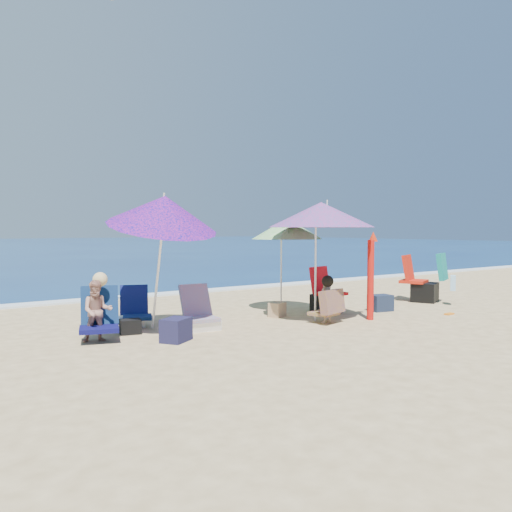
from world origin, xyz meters
TOP-DOWN VIEW (x-y plane):
  - ground at (0.00, 0.00)m, footprint 120.00×120.00m
  - foam at (0.00, 5.10)m, footprint 120.00×0.50m
  - umbrella_turquoise at (0.60, 0.39)m, footprint 2.31×2.31m
  - umbrella_striped at (0.78, 1.53)m, footprint 1.70×1.70m
  - umbrella_blue at (-2.02, 0.88)m, footprint 1.63×1.69m
  - furled_umbrella at (1.41, 0.01)m, footprint 0.26×0.20m
  - chair_navy at (-2.14, 1.82)m, footprint 0.65×0.76m
  - chair_rainbow at (-1.40, 0.96)m, footprint 0.56×0.67m
  - camp_chair_left at (1.27, 0.98)m, footprint 0.57×0.63m
  - camp_chair_right at (4.00, 0.82)m, footprint 0.89×1.32m
  - person_center at (0.57, 0.18)m, footprint 0.57×0.57m
  - person_left at (-2.96, 1.02)m, footprint 0.72×0.81m
  - bag_navy_a at (-2.09, 0.38)m, footprint 0.51×0.48m
  - bag_black_a at (-2.42, 1.23)m, footprint 0.33×0.27m
  - bag_tan at (0.27, 1.16)m, footprint 0.36×0.31m
  - bag_navy_b at (2.26, 0.54)m, footprint 0.45×0.37m
  - orange_item at (2.95, -0.47)m, footprint 0.21×0.10m

SIDE VIEW (x-z plane):
  - ground at x=0.00m, z-range 0.00..0.00m
  - orange_item at x=2.95m, z-range 0.00..0.03m
  - foam at x=0.00m, z-range 0.00..0.04m
  - bag_black_a at x=-2.42m, z-range 0.00..0.22m
  - bag_tan at x=0.27m, z-range 0.00..0.26m
  - bag_navy_b at x=2.26m, z-range 0.00..0.30m
  - bag_navy_a at x=-2.09m, z-range 0.00..0.32m
  - chair_navy at x=-2.14m, z-range -0.15..0.49m
  - chair_rainbow at x=-1.40m, z-range -0.16..0.52m
  - camp_chair_left at x=1.27m, z-range -0.17..0.68m
  - camp_chair_right at x=4.00m, z-range -0.15..0.90m
  - person_center at x=0.57m, z-range -0.01..0.78m
  - person_left at x=-2.96m, z-range -0.04..0.90m
  - furled_umbrella at x=1.41m, z-range 0.07..1.58m
  - umbrella_striped at x=0.78m, z-range 0.67..2.44m
  - umbrella_turquoise at x=0.60m, z-range 0.77..2.80m
  - umbrella_blue at x=-2.02m, z-range 0.70..2.90m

